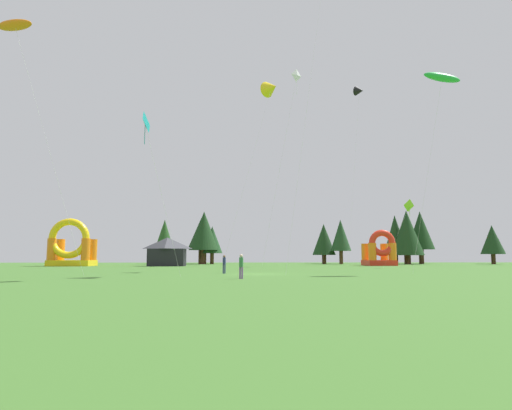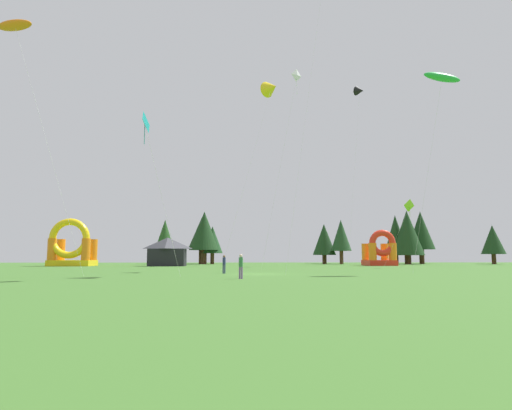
{
  "view_description": "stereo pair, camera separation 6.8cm",
  "coord_description": "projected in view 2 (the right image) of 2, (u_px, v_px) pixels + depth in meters",
  "views": [
    {
      "loc": [
        -1.63,
        -36.79,
        1.52
      ],
      "look_at": [
        0.0,
        7.63,
        6.57
      ],
      "focal_mm": 31.21,
      "sensor_mm": 36.0,
      "label": 1
    },
    {
      "loc": [
        -1.56,
        -36.8,
        1.52
      ],
      "look_at": [
        0.0,
        7.63,
        6.57
      ],
      "focal_mm": 31.21,
      "sensor_mm": 36.0,
      "label": 2
    }
  ],
  "objects": [
    {
      "name": "tree_row_4",
      "position": [
        324.0,
        240.0,
        81.56
      ],
      "size": [
        4.23,
        4.23,
        7.29
      ],
      "color": "#4C331E",
      "rests_on": "ground_plane"
    },
    {
      "name": "tree_row_3",
      "position": [
        212.0,
        240.0,
        79.7
      ],
      "size": [
        3.73,
        3.73,
        6.74
      ],
      "color": "#4C331E",
      "rests_on": "ground_plane"
    },
    {
      "name": "person_near_camera",
      "position": [
        241.0,
        264.0,
        29.01
      ],
      "size": [
        0.37,
        0.37,
        1.6
      ],
      "rotation": [
        0.0,
        0.0,
        5.84
      ],
      "color": "#724C8C",
      "rests_on": "ground_plane"
    },
    {
      "name": "kite_green_parafoil",
      "position": [
        442.0,
        77.0,
        40.01
      ],
      "size": [
        5.55,
        2.03,
        18.15
      ],
      "color": "green",
      "rests_on": "ground_plane"
    },
    {
      "name": "tree_row_6",
      "position": [
        396.0,
        234.0,
        80.07
      ],
      "size": [
        4.06,
        4.06,
        8.78
      ],
      "color": "#4C331E",
      "rests_on": "ground_plane"
    },
    {
      "name": "tree_row_8",
      "position": [
        407.0,
        233.0,
        78.49
      ],
      "size": [
        5.66,
        5.66,
        9.47
      ],
      "color": "#4C331E",
      "rests_on": "ground_plane"
    },
    {
      "name": "tree_row_9",
      "position": [
        421.0,
        231.0,
        81.19
      ],
      "size": [
        4.81,
        4.81,
        9.57
      ],
      "color": "#4C331E",
      "rests_on": "ground_plane"
    },
    {
      "name": "kite_white_diamond",
      "position": [
        297.0,
        78.0,
        49.77
      ],
      "size": [
        4.52,
        1.28,
        22.08
      ],
      "color": "white",
      "rests_on": "ground_plane"
    },
    {
      "name": "tree_row_10",
      "position": [
        493.0,
        240.0,
        78.92
      ],
      "size": [
        4.07,
        4.07,
        6.89
      ],
      "color": "#4C331E",
      "rests_on": "ground_plane"
    },
    {
      "name": "ground_plane",
      "position": [
        259.0,
        274.0,
        36.42
      ],
      "size": [
        120.0,
        120.0,
        0.0
      ],
      "primitive_type": "plane",
      "color": "#3D6B28"
    },
    {
      "name": "kite_orange_parafoil",
      "position": [
        15.0,
        26.0,
        34.97
      ],
      "size": [
        7.84,
        1.33,
        20.12
      ],
      "color": "orange",
      "rests_on": "ground_plane"
    },
    {
      "name": "tree_row_0",
      "position": [
        165.0,
        235.0,
        81.09
      ],
      "size": [
        3.37,
        3.37,
        8.05
      ],
      "color": "#4C331E",
      "rests_on": "ground_plane"
    },
    {
      "name": "tree_row_2",
      "position": [
        204.0,
        231.0,
        79.33
      ],
      "size": [
        5.34,
        5.34,
        9.35
      ],
      "color": "#4C331E",
      "rests_on": "ground_plane"
    },
    {
      "name": "kite_lime_diamond",
      "position": [
        410.0,
        207.0,
        55.13
      ],
      "size": [
        3.7,
        1.96,
        8.15
      ],
      "color": "#8CD826",
      "rests_on": "ground_plane"
    },
    {
      "name": "kite_yellow_delta",
      "position": [
        271.0,
        88.0,
        47.37
      ],
      "size": [
        6.21,
        4.98,
        20.17
      ],
      "color": "yellow",
      "rests_on": "ground_plane"
    },
    {
      "name": "kite_black_delta",
      "position": [
        360.0,
        91.0,
        69.28
      ],
      "size": [
        4.3,
        4.25,
        27.93
      ],
      "color": "black",
      "rests_on": "ground_plane"
    },
    {
      "name": "kite_teal_diamond",
      "position": [
        144.0,
        125.0,
        30.49
      ],
      "size": [
        2.76,
        2.51,
        11.07
      ],
      "color": "#0C7F7A",
      "rests_on": "ground_plane"
    },
    {
      "name": "inflatable_yellow_castle",
      "position": [
        380.0,
        253.0,
        67.2
      ],
      "size": [
        4.19,
        4.94,
        5.34
      ],
      "color": "red",
      "rests_on": "ground_plane"
    },
    {
      "name": "tree_row_1",
      "position": [
        201.0,
        234.0,
        81.33
      ],
      "size": [
        4.8,
        4.8,
        8.41
      ],
      "color": "#4C331E",
      "rests_on": "ground_plane"
    },
    {
      "name": "person_far_side",
      "position": [
        224.0,
        263.0,
        37.57
      ],
      "size": [
        0.34,
        0.34,
        1.54
      ],
      "rotation": [
        0.0,
        0.0,
        2.79
      ],
      "color": "navy",
      "rests_on": "ground_plane"
    },
    {
      "name": "inflatable_red_slide",
      "position": [
        71.0,
        249.0,
        64.19
      ],
      "size": [
        6.0,
        4.38,
        6.81
      ],
      "color": "yellow",
      "rests_on": "ground_plane"
    },
    {
      "name": "tree_row_7",
      "position": [
        406.0,
        237.0,
        78.57
      ],
      "size": [
        3.43,
        3.43,
        7.47
      ],
      "color": "#4C331E",
      "rests_on": "ground_plane"
    },
    {
      "name": "festival_tent",
      "position": [
        167.0,
        252.0,
        64.14
      ],
      "size": [
        5.14,
        3.39,
        4.1
      ],
      "color": "black",
      "rests_on": "ground_plane"
    },
    {
      "name": "tree_row_5",
      "position": [
        341.0,
        235.0,
        79.41
      ],
      "size": [
        3.63,
        3.63,
        7.9
      ],
      "color": "#4C331E",
      "rests_on": "ground_plane"
    }
  ]
}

